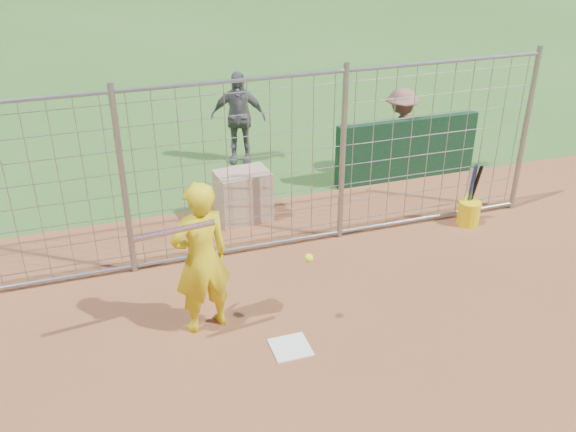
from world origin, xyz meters
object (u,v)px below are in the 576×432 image
object	(u,v)px
bystander_b	(238,118)
bucket_with_bats	(469,209)
batter	(201,259)
bystander_c	(400,133)
equipment_bin	(243,196)

from	to	relation	value
bystander_b	bucket_with_bats	distance (m)	4.48
batter	bystander_c	world-z (taller)	batter
equipment_bin	bystander_c	bearing A→B (deg)	9.14
bystander_c	bucket_with_bats	world-z (taller)	bystander_c
bystander_c	bucket_with_bats	distance (m)	2.11
equipment_bin	bucket_with_bats	size ratio (longest dim) A/B	0.82
bystander_b	bystander_c	xyz separation A→B (m)	(2.53, -1.47, -0.07)
batter	bystander_b	xyz separation A→B (m)	(1.64, 4.75, -0.08)
equipment_bin	bucket_with_bats	world-z (taller)	bucket_with_bats
bystander_c	equipment_bin	world-z (taller)	bystander_c
batter	bucket_with_bats	xyz separation A→B (m)	(4.36, 1.25, -0.70)
equipment_bin	batter	bearing A→B (deg)	-119.91
bystander_b	bucket_with_bats	world-z (taller)	bystander_b
bystander_c	bucket_with_bats	bearing A→B (deg)	67.61
batter	bystander_b	bearing A→B (deg)	-122.11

